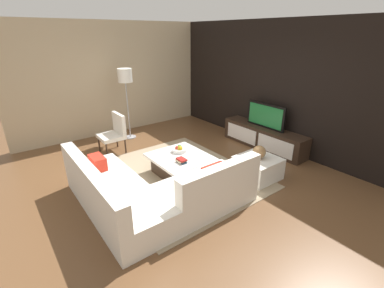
{
  "coord_description": "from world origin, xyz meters",
  "views": [
    {
      "loc": [
        3.66,
        -2.49,
        2.51
      ],
      "look_at": [
        -0.14,
        0.41,
        0.53
      ],
      "focal_mm": 25.23,
      "sensor_mm": 36.0,
      "label": 1
    }
  ],
  "objects_px": {
    "coffee_table": "(180,165)",
    "book_stack": "(181,160)",
    "accent_chair_near": "(115,131)",
    "decorative_ball": "(259,152)",
    "sectional_couch": "(150,192)",
    "floor_lamp": "(125,80)",
    "media_console": "(263,137)",
    "fruit_bowl": "(179,149)",
    "ottoman": "(257,168)",
    "television": "(266,116)"
  },
  "relations": [
    {
      "from": "sectional_couch",
      "to": "floor_lamp",
      "type": "xyz_separation_m",
      "value": [
        -2.99,
        1.07,
        1.2
      ]
    },
    {
      "from": "accent_chair_near",
      "to": "book_stack",
      "type": "distance_m",
      "value": 2.04
    },
    {
      "from": "sectional_couch",
      "to": "media_console",
      "type": "bearing_deg",
      "value": 98.64
    },
    {
      "from": "floor_lamp",
      "to": "book_stack",
      "type": "bearing_deg",
      "value": -4.91
    },
    {
      "from": "television",
      "to": "fruit_bowl",
      "type": "bearing_deg",
      "value": -97.19
    },
    {
      "from": "accent_chair_near",
      "to": "decorative_ball",
      "type": "distance_m",
      "value": 3.17
    },
    {
      "from": "decorative_ball",
      "to": "ottoman",
      "type": "bearing_deg",
      "value": 0.0
    },
    {
      "from": "television",
      "to": "floor_lamp",
      "type": "relative_size",
      "value": 0.58
    },
    {
      "from": "decorative_ball",
      "to": "sectional_couch",
      "type": "bearing_deg",
      "value": -100.09
    },
    {
      "from": "media_console",
      "to": "floor_lamp",
      "type": "distance_m",
      "value": 3.54
    },
    {
      "from": "accent_chair_near",
      "to": "ottoman",
      "type": "height_order",
      "value": "accent_chair_near"
    },
    {
      "from": "accent_chair_near",
      "to": "book_stack",
      "type": "relative_size",
      "value": 4.6
    },
    {
      "from": "coffee_table",
      "to": "book_stack",
      "type": "bearing_deg",
      "value": -30.01
    },
    {
      "from": "ottoman",
      "to": "book_stack",
      "type": "xyz_separation_m",
      "value": [
        -0.74,
        -1.2,
        0.22
      ]
    },
    {
      "from": "media_console",
      "to": "television",
      "type": "xyz_separation_m",
      "value": [
        0.0,
        0.0,
        0.53
      ]
    },
    {
      "from": "sectional_couch",
      "to": "fruit_bowl",
      "type": "height_order",
      "value": "sectional_couch"
    },
    {
      "from": "fruit_bowl",
      "to": "television",
      "type": "bearing_deg",
      "value": 82.81
    },
    {
      "from": "fruit_bowl",
      "to": "book_stack",
      "type": "distance_m",
      "value": 0.46
    },
    {
      "from": "book_stack",
      "to": "floor_lamp",
      "type": "bearing_deg",
      "value": 175.09
    },
    {
      "from": "sectional_couch",
      "to": "floor_lamp",
      "type": "height_order",
      "value": "floor_lamp"
    },
    {
      "from": "television",
      "to": "book_stack",
      "type": "height_order",
      "value": "television"
    },
    {
      "from": "book_stack",
      "to": "coffee_table",
      "type": "bearing_deg",
      "value": 149.99
    },
    {
      "from": "coffee_table",
      "to": "ottoman",
      "type": "relative_size",
      "value": 1.54
    },
    {
      "from": "ottoman",
      "to": "decorative_ball",
      "type": "bearing_deg",
      "value": 0.0
    },
    {
      "from": "sectional_couch",
      "to": "floor_lamp",
      "type": "bearing_deg",
      "value": 160.24
    },
    {
      "from": "ottoman",
      "to": "decorative_ball",
      "type": "xyz_separation_m",
      "value": [
        0.0,
        0.0,
        0.32
      ]
    },
    {
      "from": "television",
      "to": "accent_chair_near",
      "type": "height_order",
      "value": "television"
    },
    {
      "from": "floor_lamp",
      "to": "media_console",
      "type": "bearing_deg",
      "value": 41.44
    },
    {
      "from": "decorative_ball",
      "to": "media_console",
      "type": "bearing_deg",
      "value": 125.07
    },
    {
      "from": "fruit_bowl",
      "to": "media_console",
      "type": "bearing_deg",
      "value": 82.81
    },
    {
      "from": "sectional_couch",
      "to": "accent_chair_near",
      "type": "relative_size",
      "value": 2.66
    },
    {
      "from": "floor_lamp",
      "to": "ottoman",
      "type": "relative_size",
      "value": 2.48
    },
    {
      "from": "media_console",
      "to": "fruit_bowl",
      "type": "distance_m",
      "value": 2.22
    },
    {
      "from": "decorative_ball",
      "to": "book_stack",
      "type": "xyz_separation_m",
      "value": [
        -0.74,
        -1.2,
        -0.1
      ]
    },
    {
      "from": "sectional_couch",
      "to": "book_stack",
      "type": "bearing_deg",
      "value": 113.92
    },
    {
      "from": "book_stack",
      "to": "media_console",
      "type": "bearing_deg",
      "value": 92.85
    },
    {
      "from": "floor_lamp",
      "to": "ottoman",
      "type": "height_order",
      "value": "floor_lamp"
    },
    {
      "from": "media_console",
      "to": "book_stack",
      "type": "bearing_deg",
      "value": -87.15
    },
    {
      "from": "television",
      "to": "ottoman",
      "type": "bearing_deg",
      "value": -54.94
    },
    {
      "from": "media_console",
      "to": "decorative_ball",
      "type": "bearing_deg",
      "value": -54.93
    },
    {
      "from": "media_console",
      "to": "coffee_table",
      "type": "xyz_separation_m",
      "value": [
        -0.1,
        -2.3,
        -0.05
      ]
    },
    {
      "from": "accent_chair_near",
      "to": "sectional_couch",
      "type": "bearing_deg",
      "value": -15.74
    },
    {
      "from": "media_console",
      "to": "accent_chair_near",
      "type": "xyz_separation_m",
      "value": [
        -1.88,
        -2.83,
        0.24
      ]
    },
    {
      "from": "sectional_couch",
      "to": "television",
      "type": "bearing_deg",
      "value": 98.64
    },
    {
      "from": "book_stack",
      "to": "accent_chair_near",
      "type": "bearing_deg",
      "value": -168.54
    },
    {
      "from": "sectional_couch",
      "to": "floor_lamp",
      "type": "distance_m",
      "value": 3.4
    },
    {
      "from": "sectional_couch",
      "to": "ottoman",
      "type": "distance_m",
      "value": 2.08
    },
    {
      "from": "fruit_bowl",
      "to": "decorative_ball",
      "type": "height_order",
      "value": "decorative_ball"
    },
    {
      "from": "accent_chair_near",
      "to": "fruit_bowl",
      "type": "height_order",
      "value": "accent_chair_near"
    },
    {
      "from": "decorative_ball",
      "to": "accent_chair_near",
      "type": "bearing_deg",
      "value": -149.67
    }
  ]
}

